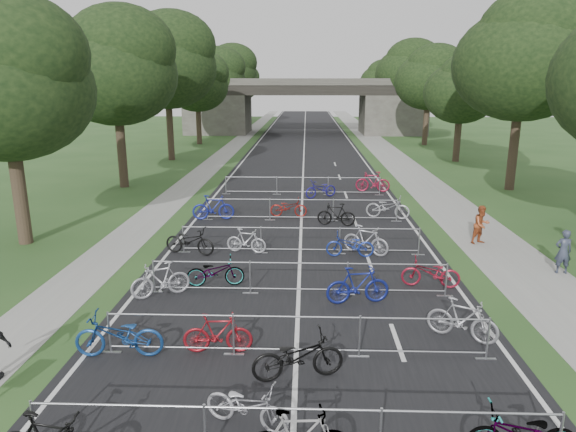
# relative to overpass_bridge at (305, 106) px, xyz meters

# --- Properties ---
(road) EXTENTS (11.00, 140.00, 0.01)m
(road) POSITION_rel_overpass_bridge_xyz_m (0.00, -15.00, -3.53)
(road) COLOR black
(road) RESTS_ON ground
(sidewalk_right) EXTENTS (3.00, 140.00, 0.01)m
(sidewalk_right) POSITION_rel_overpass_bridge_xyz_m (8.00, -15.00, -3.53)
(sidewalk_right) COLOR gray
(sidewalk_right) RESTS_ON ground
(sidewalk_left) EXTENTS (2.00, 140.00, 0.01)m
(sidewalk_left) POSITION_rel_overpass_bridge_xyz_m (-7.50, -15.00, -3.53)
(sidewalk_left) COLOR gray
(sidewalk_left) RESTS_ON ground
(lane_markings) EXTENTS (0.12, 140.00, 0.00)m
(lane_markings) POSITION_rel_overpass_bridge_xyz_m (0.00, -15.00, -3.53)
(lane_markings) COLOR silver
(lane_markings) RESTS_ON ground
(overpass_bridge) EXTENTS (31.00, 8.00, 7.05)m
(overpass_bridge) POSITION_rel_overpass_bridge_xyz_m (0.00, 0.00, 0.00)
(overpass_bridge) COLOR #44413D
(overpass_bridge) RESTS_ON ground
(tree_left_0) EXTENTS (6.72, 6.72, 10.25)m
(tree_left_0) POSITION_rel_overpass_bridge_xyz_m (-11.39, -49.07, 2.96)
(tree_left_0) COLOR #33261C
(tree_left_0) RESTS_ON ground
(tree_left_1) EXTENTS (7.56, 7.56, 11.53)m
(tree_left_1) POSITION_rel_overpass_bridge_xyz_m (-11.39, -37.07, 3.77)
(tree_left_1) COLOR #33261C
(tree_left_1) RESTS_ON ground
(tree_right_1) EXTENTS (8.18, 8.18, 12.47)m
(tree_right_1) POSITION_rel_overpass_bridge_xyz_m (13.11, -37.07, 4.37)
(tree_right_1) COLOR #33261C
(tree_right_1) RESTS_ON ground
(tree_left_2) EXTENTS (8.40, 8.40, 12.81)m
(tree_left_2) POSITION_rel_overpass_bridge_xyz_m (-11.39, -25.07, 4.58)
(tree_left_2) COLOR #33261C
(tree_left_2) RESTS_ON ground
(tree_right_2) EXTENTS (6.16, 6.16, 9.39)m
(tree_right_2) POSITION_rel_overpass_bridge_xyz_m (13.11, -25.07, 2.41)
(tree_right_2) COLOR #33261C
(tree_right_2) RESTS_ON ground
(tree_left_3) EXTENTS (6.72, 6.72, 10.25)m
(tree_left_3) POSITION_rel_overpass_bridge_xyz_m (-11.39, -13.07, 2.96)
(tree_left_3) COLOR #33261C
(tree_left_3) RESTS_ON ground
(tree_right_3) EXTENTS (7.17, 7.17, 10.93)m
(tree_right_3) POSITION_rel_overpass_bridge_xyz_m (13.11, -13.07, 3.39)
(tree_right_3) COLOR #33261C
(tree_right_3) RESTS_ON ground
(tree_left_4) EXTENTS (7.56, 7.56, 11.53)m
(tree_left_4) POSITION_rel_overpass_bridge_xyz_m (-11.39, -1.07, 3.77)
(tree_left_4) COLOR #33261C
(tree_left_4) RESTS_ON ground
(tree_right_4) EXTENTS (8.18, 8.18, 12.47)m
(tree_right_4) POSITION_rel_overpass_bridge_xyz_m (13.11, -1.07, 4.37)
(tree_right_4) COLOR #33261C
(tree_right_4) RESTS_ON ground
(tree_left_5) EXTENTS (8.40, 8.40, 12.81)m
(tree_left_5) POSITION_rel_overpass_bridge_xyz_m (-11.39, 10.93, 4.58)
(tree_left_5) COLOR #33261C
(tree_left_5) RESTS_ON ground
(tree_right_5) EXTENTS (6.16, 6.16, 9.39)m
(tree_right_5) POSITION_rel_overpass_bridge_xyz_m (13.11, 10.93, 2.41)
(tree_right_5) COLOR #33261C
(tree_right_5) RESTS_ON ground
(tree_left_6) EXTENTS (6.72, 6.72, 10.25)m
(tree_left_6) POSITION_rel_overpass_bridge_xyz_m (-11.39, 22.93, 2.96)
(tree_left_6) COLOR #33261C
(tree_left_6) RESTS_ON ground
(tree_right_6) EXTENTS (7.17, 7.17, 10.93)m
(tree_right_6) POSITION_rel_overpass_bridge_xyz_m (13.11, 22.93, 3.39)
(tree_right_6) COLOR #33261C
(tree_right_6) RESTS_ON ground
(barrier_row_2) EXTENTS (9.70, 0.08, 1.10)m
(barrier_row_2) POSITION_rel_overpass_bridge_xyz_m (0.00, -57.80, -2.99)
(barrier_row_2) COLOR #A3A5AB
(barrier_row_2) RESTS_ON ground
(barrier_row_3) EXTENTS (9.70, 0.08, 1.10)m
(barrier_row_3) POSITION_rel_overpass_bridge_xyz_m (0.00, -54.00, -2.99)
(barrier_row_3) COLOR #A3A5AB
(barrier_row_3) RESTS_ON ground
(barrier_row_4) EXTENTS (9.70, 0.08, 1.10)m
(barrier_row_4) POSITION_rel_overpass_bridge_xyz_m (0.00, -50.00, -2.99)
(barrier_row_4) COLOR #A3A5AB
(barrier_row_4) RESTS_ON ground
(barrier_row_5) EXTENTS (9.70, 0.08, 1.10)m
(barrier_row_5) POSITION_rel_overpass_bridge_xyz_m (0.00, -45.00, -2.99)
(barrier_row_5) COLOR #A3A5AB
(barrier_row_5) RESTS_ON ground
(barrier_row_6) EXTENTS (9.70, 0.08, 1.10)m
(barrier_row_6) POSITION_rel_overpass_bridge_xyz_m (0.00, -39.00, -2.99)
(barrier_row_6) COLOR #A3A5AB
(barrier_row_6) RESTS_ON ground
(bike_5) EXTENTS (1.87, 1.18, 0.93)m
(bike_5) POSITION_rel_overpass_bridge_xyz_m (-0.90, -60.50, -3.07)
(bike_5) COLOR #B6B5BD
(bike_5) RESTS_ON ground
(bike_8) EXTENTS (2.18, 0.86, 1.13)m
(bike_8) POSITION_rel_overpass_bridge_xyz_m (-4.30, -57.99, -2.97)
(bike_8) COLOR navy
(bike_8) RESTS_ON ground
(bike_9) EXTENTS (1.75, 0.59, 1.04)m
(bike_9) POSITION_rel_overpass_bridge_xyz_m (-1.94, -57.71, -3.01)
(bike_9) COLOR maroon
(bike_9) RESTS_ON ground
(bike_10) EXTENTS (2.22, 1.21, 1.11)m
(bike_10) POSITION_rel_overpass_bridge_xyz_m (0.05, -58.79, -2.98)
(bike_10) COLOR black
(bike_10) RESTS_ON ground
(bike_11) EXTENTS (1.87, 1.36, 1.11)m
(bike_11) POSITION_rel_overpass_bridge_xyz_m (4.28, -56.81, -2.98)
(bike_11) COLOR gray
(bike_11) RESTS_ON ground
(bike_12) EXTENTS (1.88, 1.31, 1.11)m
(bike_12) POSITION_rel_overpass_bridge_xyz_m (-4.30, -54.33, -2.98)
(bike_12) COLOR #A5A5AD
(bike_12) RESTS_ON ground
(bike_13) EXTENTS (1.97, 0.95, 0.99)m
(bike_13) POSITION_rel_overpass_bridge_xyz_m (-2.74, -53.41, -3.04)
(bike_13) COLOR #A3A5AB
(bike_13) RESTS_ON ground
(bike_14) EXTENTS (2.01, 0.86, 1.17)m
(bike_14) POSITION_rel_overpass_bridge_xyz_m (1.79, -54.63, -2.95)
(bike_14) COLOR navy
(bike_14) RESTS_ON ground
(bike_15) EXTENTS (1.95, 0.91, 0.99)m
(bike_15) POSITION_rel_overpass_bridge_xyz_m (4.30, -53.26, -3.04)
(bike_15) COLOR maroon
(bike_15) RESTS_ON ground
(bike_16) EXTENTS (2.16, 1.20, 1.07)m
(bike_16) POSITION_rel_overpass_bridge_xyz_m (-4.30, -50.21, -3.00)
(bike_16) COLOR black
(bike_16) RESTS_ON ground
(bike_17) EXTENTS (1.68, 0.78, 0.97)m
(bike_17) POSITION_rel_overpass_bridge_xyz_m (-2.12, -49.96, -3.05)
(bike_17) COLOR #B8BAC0
(bike_17) RESTS_ON ground
(bike_18) EXTENTS (1.85, 0.70, 0.96)m
(bike_18) POSITION_rel_overpass_bridge_xyz_m (1.91, -50.33, -3.05)
(bike_18) COLOR navy
(bike_18) RESTS_ON ground
(bike_19) EXTENTS (1.90, 1.43, 1.14)m
(bike_19) POSITION_rel_overpass_bridge_xyz_m (2.55, -49.97, -2.96)
(bike_19) COLOR #A5A5AD
(bike_19) RESTS_ON ground
(bike_20) EXTENTS (2.08, 0.76, 1.23)m
(bike_20) POSITION_rel_overpass_bridge_xyz_m (-4.30, -44.99, -2.92)
(bike_20) COLOR navy
(bike_20) RESTS_ON ground
(bike_21) EXTENTS (1.85, 0.68, 0.97)m
(bike_21) POSITION_rel_overpass_bridge_xyz_m (-0.65, -44.29, -3.05)
(bike_21) COLOR maroon
(bike_21) RESTS_ON ground
(bike_22) EXTENTS (1.84, 0.80, 1.07)m
(bike_22) POSITION_rel_overpass_bridge_xyz_m (1.64, -45.84, -3.00)
(bike_22) COLOR black
(bike_22) RESTS_ON ground
(bike_23) EXTENTS (2.25, 1.25, 1.12)m
(bike_23) POSITION_rel_overpass_bridge_xyz_m (4.25, -44.40, -2.97)
(bike_23) COLOR #A4A5AB
(bike_23) RESTS_ON ground
(bike_26) EXTENTS (2.08, 1.59, 1.05)m
(bike_26) POSITION_rel_overpass_bridge_xyz_m (1.08, -39.81, -3.01)
(bike_26) COLOR navy
(bike_26) RESTS_ON ground
(bike_27) EXTENTS (2.14, 0.81, 1.25)m
(bike_27) POSITION_rel_overpass_bridge_xyz_m (4.30, -38.04, -2.91)
(bike_27) COLOR #A01735
(bike_27) RESTS_ON ground
(pedestrian_a) EXTENTS (0.59, 0.40, 1.58)m
(pedestrian_a) POSITION_rel_overpass_bridge_xyz_m (9.20, -51.81, -2.74)
(pedestrian_a) COLOR #2F3546
(pedestrian_a) RESTS_ON ground
(pedestrian_b) EXTENTS (0.97, 0.89, 1.61)m
(pedestrian_b) POSITION_rel_overpass_bridge_xyz_m (7.48, -48.42, -2.73)
(pedestrian_b) COLOR #9C4522
(pedestrian_b) RESTS_ON ground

